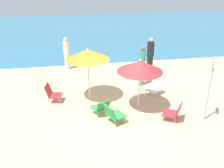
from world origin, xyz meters
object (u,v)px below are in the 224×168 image
at_px(beach_chair_a, 101,107).
at_px(beach_chair_e, 113,113).
at_px(beach_chair_c, 52,93).
at_px(person_c, 150,55).
at_px(umbrella_red, 140,66).
at_px(person_a, 142,65).
at_px(beach_chair_b, 155,87).
at_px(person_b, 67,53).
at_px(umbrella_orange, 88,55).
at_px(beach_chair_d, 174,112).
at_px(warning_sign, 211,81).

height_order(beach_chair_a, beach_chair_e, beach_chair_e).
distance_m(beach_chair_c, person_c, 5.12).
xyz_separation_m(umbrella_red, beach_chair_a, (-1.38, -0.26, -1.29)).
bearing_deg(person_a, person_c, -101.91).
height_order(beach_chair_b, person_a, person_a).
height_order(person_a, person_b, person_a).
distance_m(umbrella_red, beach_chair_e, 1.84).
relative_size(umbrella_red, person_c, 1.10).
height_order(umbrella_orange, person_c, umbrella_orange).
relative_size(beach_chair_c, beach_chair_e, 0.89).
distance_m(beach_chair_d, beach_chair_e, 2.03).
height_order(umbrella_orange, beach_chair_c, umbrella_orange).
height_order(beach_chair_e, person_b, person_b).
distance_m(umbrella_orange, beach_chair_e, 2.42).
height_order(person_a, warning_sign, warning_sign).
relative_size(beach_chair_b, person_c, 0.44).
distance_m(umbrella_red, beach_chair_a, 1.91).
distance_m(person_a, person_c, 1.63).
relative_size(beach_chair_a, person_c, 0.43).
height_order(umbrella_orange, beach_chair_a, umbrella_orange).
height_order(umbrella_orange, person_b, umbrella_orange).
distance_m(beach_chair_b, person_c, 2.45).
height_order(umbrella_red, beach_chair_b, umbrella_red).
distance_m(beach_chair_b, warning_sign, 2.60).
bearing_deg(warning_sign, beach_chair_a, -169.17).
relative_size(person_a, person_c, 1.03).
xyz_separation_m(umbrella_orange, beach_chair_b, (2.65, -0.02, -1.49)).
bearing_deg(umbrella_red, person_c, 66.37).
bearing_deg(beach_chair_b, umbrella_orange, -37.57).
bearing_deg(umbrella_orange, person_b, 103.24).
bearing_deg(person_a, beach_chair_b, 126.76).
bearing_deg(beach_chair_b, umbrella_red, 9.13).
distance_m(beach_chair_a, warning_sign, 3.65).
relative_size(beach_chair_e, person_c, 0.46).
xyz_separation_m(umbrella_red, warning_sign, (2.00, -1.11, -0.21)).
distance_m(beach_chair_e, person_c, 4.89).
bearing_deg(beach_chair_e, umbrella_red, 11.70).
bearing_deg(warning_sign, beach_chair_c, -178.10).
distance_m(beach_chair_a, person_a, 3.05).
bearing_deg(person_c, person_b, -27.92).
bearing_deg(beach_chair_c, person_b, 91.56).
bearing_deg(beach_chair_a, umbrella_red, -104.55).
distance_m(umbrella_red, beach_chair_b, 1.92).
height_order(beach_chair_d, person_b, person_b).
relative_size(umbrella_orange, beach_chair_c, 2.94).
bearing_deg(beach_chair_d, person_b, -26.23).
distance_m(umbrella_red, beach_chair_c, 3.49).
bearing_deg(beach_chair_e, person_c, 32.79).
distance_m(umbrella_red, beach_chair_d, 1.89).
bearing_deg(beach_chair_c, warning_sign, -11.40).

